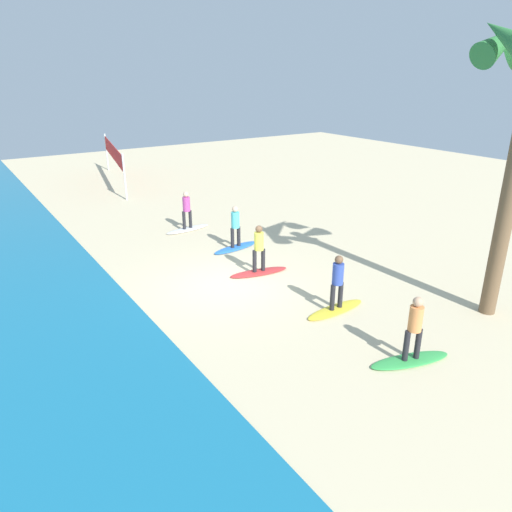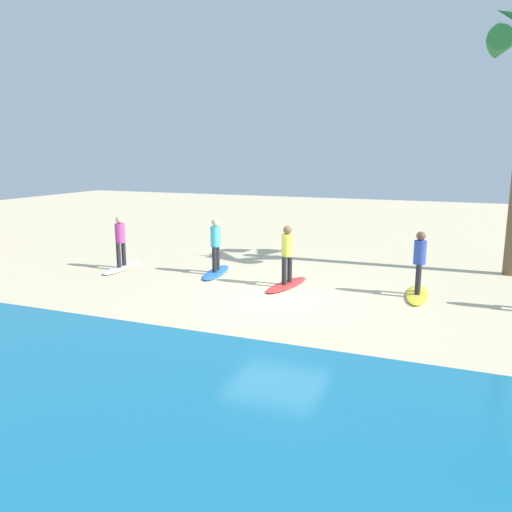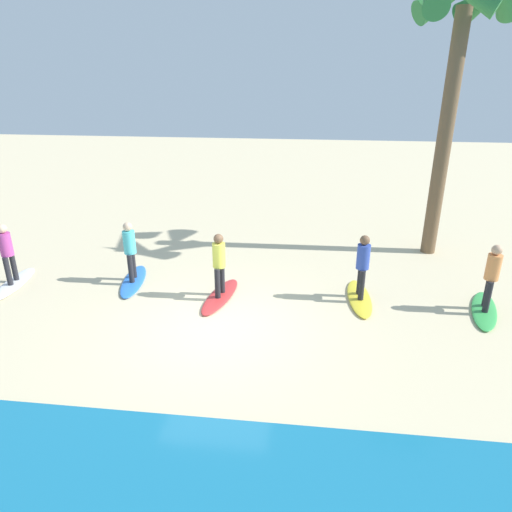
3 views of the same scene
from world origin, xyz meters
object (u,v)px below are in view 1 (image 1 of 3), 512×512
(surfer_green, at_px, (415,324))
(surfboard_blue, at_px, (236,248))
(surfer_yellow, at_px, (338,278))
(surfer_white, at_px, (187,207))
(surfboard_yellow, at_px, (336,310))
(volleyball_net, at_px, (113,154))
(surfer_red, at_px, (259,245))
(surfboard_red, at_px, (259,272))
(surfboard_white, at_px, (188,229))
(surfer_blue, at_px, (235,223))
(surfboard_green, at_px, (410,360))

(surfer_green, xyz_separation_m, surfboard_blue, (9.00, -0.59, -0.99))
(surfer_yellow, bearing_deg, surfer_white, 1.50)
(surfboard_yellow, distance_m, volleyball_net, 20.33)
(surfboard_yellow, height_order, surfboard_blue, same)
(surfer_red, xyz_separation_m, volleyball_net, (16.72, -0.56, 0.75))
(surfboard_red, relative_size, surfboard_white, 1.00)
(surfer_yellow, distance_m, surfboard_red, 3.68)
(surfboard_red, xyz_separation_m, surfer_blue, (2.54, -0.62, 0.99))
(surfer_green, height_order, volleyball_net, volleyball_net)
(surfer_green, xyz_separation_m, surfer_red, (6.46, 0.02, 0.00))
(surfer_yellow, relative_size, surfboard_white, 0.78)
(surfboard_green, distance_m, surfboard_red, 6.46)
(surfboard_red, relative_size, volleyball_net, 0.24)
(surfboard_green, bearing_deg, surfer_green, 0.00)
(surfer_blue, bearing_deg, surfer_red, 166.36)
(surfboard_white, relative_size, surfer_white, 1.28)
(surfboard_red, bearing_deg, surfer_yellow, 105.30)
(volleyball_net, bearing_deg, surfer_red, 178.08)
(surfboard_yellow, bearing_deg, surfboard_white, -90.91)
(surfboard_green, relative_size, surfboard_red, 1.00)
(surfer_red, xyz_separation_m, surfer_white, (5.70, -0.08, 0.00))
(surfer_green, bearing_deg, surfboard_yellow, -5.72)
(surfer_green, relative_size, surfer_red, 1.00)
(surfer_green, height_order, surfboard_blue, surfer_green)
(surfer_green, relative_size, surfer_white, 1.00)
(surfboard_white, bearing_deg, surfboard_yellow, 85.10)
(surfer_green, height_order, surfer_red, same)
(surfer_white, bearing_deg, volleyball_net, -2.52)
(surfer_blue, xyz_separation_m, volleyball_net, (14.18, 0.06, 0.75))
(surfboard_red, bearing_deg, surfboard_blue, -93.48)
(surfboard_white, distance_m, volleyball_net, 11.17)
(surfer_green, distance_m, surfer_blue, 9.02)
(surfboard_green, bearing_deg, volleyball_net, -75.14)
(surfer_white, bearing_deg, surfer_green, 179.76)
(surfer_yellow, height_order, surfer_blue, same)
(surfer_green, bearing_deg, surfer_yellow, -5.72)
(surfboard_blue, xyz_separation_m, surfer_blue, (0.00, 0.00, 0.99))
(surfer_blue, height_order, volleyball_net, volleyball_net)
(surfboard_yellow, distance_m, surfboard_white, 9.23)
(surfer_yellow, bearing_deg, surfboard_blue, -2.82)
(surfboard_red, xyz_separation_m, surfer_red, (0.00, 0.00, 0.99))
(surfer_green, relative_size, surfer_blue, 1.00)
(surfer_red, bearing_deg, surfboard_green, -179.80)
(surfer_blue, bearing_deg, surfboard_white, 9.71)
(surfboard_yellow, bearing_deg, surfer_red, -87.28)
(surfboard_green, height_order, surfer_yellow, surfer_yellow)
(surfboard_yellow, bearing_deg, volleyball_net, -93.10)
(surfer_red, height_order, surfer_white, same)
(surfer_green, distance_m, surfboard_blue, 9.08)
(surfboard_green, bearing_deg, surfboard_yellow, -79.53)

